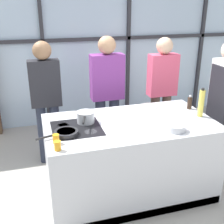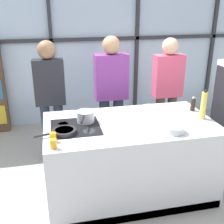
# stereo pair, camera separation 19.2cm
# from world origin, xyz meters

# --- Properties ---
(ground_plane) EXTENTS (18.00, 18.00, 0.00)m
(ground_plane) POSITION_xyz_m (0.00, 0.00, 0.00)
(ground_plane) COLOR #ADA89E
(back_window_wall) EXTENTS (6.40, 0.10, 2.80)m
(back_window_wall) POSITION_xyz_m (0.00, 2.33, 1.40)
(back_window_wall) COLOR silver
(back_window_wall) RESTS_ON ground_plane
(demo_island) EXTENTS (1.88, 1.04, 0.91)m
(demo_island) POSITION_xyz_m (-0.00, -0.00, 0.45)
(demo_island) COLOR silver
(demo_island) RESTS_ON ground_plane
(chef) EXTENTS (0.24, 0.42, 1.75)m
(chef) POSITION_xyz_m (1.27, 0.10, 1.00)
(chef) COLOR #47382D
(chef) RESTS_ON ground_plane
(spectator_far_left) EXTENTS (0.40, 0.24, 1.71)m
(spectator_far_left) POSITION_xyz_m (-0.85, 0.96, 0.99)
(spectator_far_left) COLOR #232838
(spectator_far_left) RESTS_ON ground_plane
(spectator_center_left) EXTENTS (0.46, 0.24, 1.74)m
(spectator_center_left) POSITION_xyz_m (0.00, 0.96, 0.99)
(spectator_center_left) COLOR #232838
(spectator_center_left) RESTS_ON ground_plane
(spectator_center_right) EXTENTS (0.42, 0.24, 1.70)m
(spectator_center_right) POSITION_xyz_m (0.85, 0.96, 0.97)
(spectator_center_right) COLOR #47382D
(spectator_center_right) RESTS_ON ground_plane
(frying_pan) EXTENTS (0.42, 0.24, 0.04)m
(frying_pan) POSITION_xyz_m (-0.73, -0.13, 0.93)
(frying_pan) COLOR #232326
(frying_pan) RESTS_ON demo_island
(saucepan) EXTENTS (0.20, 0.36, 0.13)m
(saucepan) POSITION_xyz_m (-0.48, 0.12, 0.98)
(saucepan) COLOR silver
(saucepan) RESTS_ON demo_island
(white_plate) EXTENTS (0.24, 0.24, 0.01)m
(white_plate) POSITION_xyz_m (0.39, 0.39, 0.92)
(white_plate) COLOR white
(white_plate) RESTS_ON demo_island
(mixing_bowl) EXTENTS (0.20, 0.20, 0.07)m
(mixing_bowl) POSITION_xyz_m (0.38, -0.34, 0.95)
(mixing_bowl) COLOR silver
(mixing_bowl) RESTS_ON demo_island
(oil_bottle) EXTENTS (0.06, 0.06, 0.34)m
(oil_bottle) POSITION_xyz_m (0.84, -0.07, 1.07)
(oil_bottle) COLOR #E0CC4C
(oil_bottle) RESTS_ON demo_island
(pepper_grinder) EXTENTS (0.06, 0.06, 0.18)m
(pepper_grinder) POSITION_xyz_m (0.85, 0.18, 0.99)
(pepper_grinder) COLOR #332319
(pepper_grinder) RESTS_ON demo_island
(juice_glass_near) EXTENTS (0.06, 0.06, 0.09)m
(juice_glass_near) POSITION_xyz_m (-0.84, -0.42, 0.95)
(juice_glass_near) COLOR orange
(juice_glass_near) RESTS_ON demo_island
(juice_glass_far) EXTENTS (0.06, 0.06, 0.09)m
(juice_glass_far) POSITION_xyz_m (-0.84, -0.28, 0.95)
(juice_glass_far) COLOR orange
(juice_glass_far) RESTS_ON demo_island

